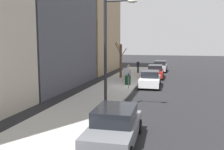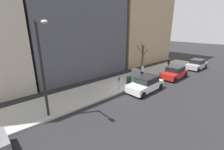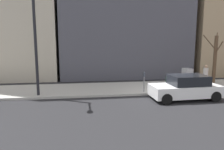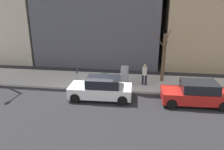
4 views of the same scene
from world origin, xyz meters
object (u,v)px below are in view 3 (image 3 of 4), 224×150
object	(u,v)px
streetlamp	(34,34)
bare_tree	(215,58)
pedestrian_midblock	(205,74)
utility_box	(187,78)
trash_bin	(169,83)
parked_car_white	(186,88)
parking_meter	(144,80)

from	to	relation	value
streetlamp	bare_tree	bearing A→B (deg)	-80.21
pedestrian_midblock	utility_box	bearing A→B (deg)	17.49
pedestrian_midblock	bare_tree	bearing A→B (deg)	-127.67
trash_bin	pedestrian_midblock	bearing A→B (deg)	-80.26
trash_bin	parked_car_white	bearing A→B (deg)	-175.57
streetlamp	bare_tree	world-z (taller)	streetlamp
trash_bin	pedestrian_midblock	size ratio (longest dim) A/B	0.54
utility_box	trash_bin	xyz separation A→B (m)	(-0.40, 1.52, -0.25)
bare_tree	pedestrian_midblock	xyz separation A→B (m)	(-1.19, 1.44, -1.08)
parking_meter	pedestrian_midblock	xyz separation A→B (m)	(0.97, -5.05, 0.11)
streetlamp	parking_meter	bearing A→B (deg)	-88.63
bare_tree	trash_bin	distance (m)	5.05
parking_meter	parked_car_white	bearing A→B (deg)	-127.43
parking_meter	trash_bin	bearing A→B (deg)	-77.37
parking_meter	bare_tree	distance (m)	6.94
streetlamp	pedestrian_midblock	xyz separation A→B (m)	(1.14, -12.03, -2.93)
bare_tree	pedestrian_midblock	size ratio (longest dim) A/B	2.47
utility_box	pedestrian_midblock	size ratio (longest dim) A/B	0.86
utility_box	trash_bin	distance (m)	1.60
parking_meter	pedestrian_midblock	distance (m)	5.15
parked_car_white	pedestrian_midblock	bearing A→B (deg)	-49.44
parking_meter	bare_tree	size ratio (longest dim) A/B	0.33
bare_tree	trash_bin	bearing A→B (deg)	110.85
parked_car_white	bare_tree	xyz separation A→B (m)	(3.82, -4.32, 1.44)
utility_box	bare_tree	world-z (taller)	bare_tree
utility_box	bare_tree	bearing A→B (deg)	-66.16
parked_car_white	parking_meter	xyz separation A→B (m)	(1.66, 2.17, 0.24)
parked_car_white	trash_bin	xyz separation A→B (m)	(2.11, 0.16, -0.14)
streetlamp	pedestrian_midblock	world-z (taller)	streetlamp
utility_box	streetlamp	distance (m)	11.03
streetlamp	trash_bin	bearing A→B (deg)	-86.07
pedestrian_midblock	parking_meter	bearing A→B (deg)	23.77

